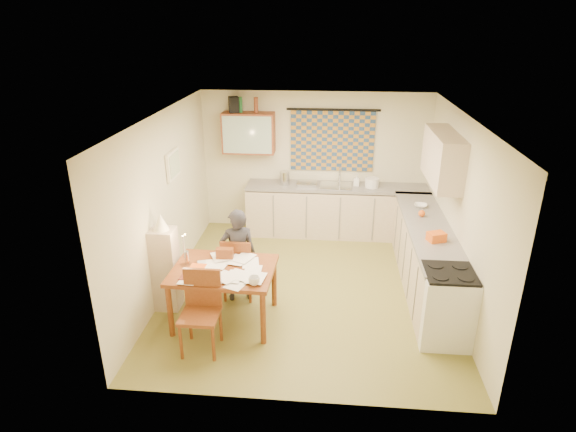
# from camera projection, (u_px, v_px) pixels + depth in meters

# --- Properties ---
(floor) EXTENTS (4.00, 4.50, 0.02)m
(floor) POSITION_uv_depth(u_px,v_px,m) (307.00, 288.00, 7.01)
(floor) COLOR olive
(floor) RESTS_ON ground
(ceiling) EXTENTS (4.00, 4.50, 0.02)m
(ceiling) POSITION_uv_depth(u_px,v_px,m) (310.00, 115.00, 6.05)
(ceiling) COLOR white
(ceiling) RESTS_ON floor
(wall_back) EXTENTS (4.00, 0.02, 2.50)m
(wall_back) POSITION_uv_depth(u_px,v_px,m) (315.00, 162.00, 8.61)
(wall_back) COLOR beige
(wall_back) RESTS_ON floor
(wall_front) EXTENTS (4.00, 0.02, 2.50)m
(wall_front) POSITION_uv_depth(u_px,v_px,m) (296.00, 297.00, 4.45)
(wall_front) COLOR beige
(wall_front) RESTS_ON floor
(wall_left) EXTENTS (0.02, 4.50, 2.50)m
(wall_left) POSITION_uv_depth(u_px,v_px,m) (164.00, 203.00, 6.70)
(wall_left) COLOR beige
(wall_left) RESTS_ON floor
(wall_right) EXTENTS (0.02, 4.50, 2.50)m
(wall_right) POSITION_uv_depth(u_px,v_px,m) (460.00, 213.00, 6.36)
(wall_right) COLOR beige
(wall_right) RESTS_ON floor
(window_blind) EXTENTS (1.45, 0.03, 1.05)m
(window_blind) POSITION_uv_depth(u_px,v_px,m) (332.00, 141.00, 8.40)
(window_blind) COLOR navy
(window_blind) RESTS_ON wall_back
(curtain_rod) EXTENTS (1.60, 0.04, 0.04)m
(curtain_rod) POSITION_uv_depth(u_px,v_px,m) (333.00, 110.00, 8.17)
(curtain_rod) COLOR black
(curtain_rod) RESTS_ON wall_back
(wall_cabinet) EXTENTS (0.90, 0.34, 0.70)m
(wall_cabinet) POSITION_uv_depth(u_px,v_px,m) (249.00, 133.00, 8.33)
(wall_cabinet) COLOR brown
(wall_cabinet) RESTS_ON wall_back
(wall_cabinet_glass) EXTENTS (0.84, 0.02, 0.64)m
(wall_cabinet_glass) POSITION_uv_depth(u_px,v_px,m) (247.00, 135.00, 8.18)
(wall_cabinet_glass) COLOR #99B2A5
(wall_cabinet_glass) RESTS_ON wall_back
(upper_cabinet_right) EXTENTS (0.34, 1.30, 0.70)m
(upper_cabinet_right) POSITION_uv_depth(u_px,v_px,m) (443.00, 158.00, 6.66)
(upper_cabinet_right) COLOR #BEA68D
(upper_cabinet_right) RESTS_ON wall_right
(framed_print) EXTENTS (0.04, 0.50, 0.40)m
(framed_print) POSITION_uv_depth(u_px,v_px,m) (173.00, 164.00, 6.89)
(framed_print) COLOR #EFEACB
(framed_print) RESTS_ON wall_left
(print_canvas) EXTENTS (0.01, 0.42, 0.32)m
(print_canvas) POSITION_uv_depth(u_px,v_px,m) (175.00, 164.00, 6.89)
(print_canvas) COLOR white
(print_canvas) RESTS_ON wall_left
(counter_back) EXTENTS (3.30, 0.62, 0.92)m
(counter_back) POSITION_uv_depth(u_px,v_px,m) (340.00, 211.00, 8.59)
(counter_back) COLOR #BEA68D
(counter_back) RESTS_ON floor
(counter_right) EXTENTS (0.62, 2.95, 0.92)m
(counter_right) POSITION_uv_depth(u_px,v_px,m) (426.00, 256.00, 6.96)
(counter_right) COLOR #BEA68D
(counter_right) RESTS_ON floor
(stove) EXTENTS (0.60, 0.60, 0.93)m
(stove) POSITION_uv_depth(u_px,v_px,m) (445.00, 306.00, 5.72)
(stove) COLOR white
(stove) RESTS_ON floor
(sink) EXTENTS (0.57, 0.48, 0.10)m
(sink) POSITION_uv_depth(u_px,v_px,m) (336.00, 188.00, 8.44)
(sink) COLOR silver
(sink) RESTS_ON counter_back
(tap) EXTENTS (0.04, 0.04, 0.28)m
(tap) POSITION_uv_depth(u_px,v_px,m) (340.00, 175.00, 8.53)
(tap) COLOR silver
(tap) RESTS_ON counter_back
(dish_rack) EXTENTS (0.35, 0.30, 0.06)m
(dish_rack) POSITION_uv_depth(u_px,v_px,m) (307.00, 183.00, 8.45)
(dish_rack) COLOR silver
(dish_rack) RESTS_ON counter_back
(kettle) EXTENTS (0.18, 0.18, 0.24)m
(kettle) POSITION_uv_depth(u_px,v_px,m) (285.00, 178.00, 8.45)
(kettle) COLOR silver
(kettle) RESTS_ON counter_back
(mixing_bowl) EXTENTS (0.30, 0.30, 0.16)m
(mixing_bowl) POSITION_uv_depth(u_px,v_px,m) (372.00, 183.00, 8.34)
(mixing_bowl) COLOR white
(mixing_bowl) RESTS_ON counter_back
(soap_bottle) EXTENTS (0.13, 0.14, 0.21)m
(soap_bottle) POSITION_uv_depth(u_px,v_px,m) (357.00, 180.00, 8.40)
(soap_bottle) COLOR white
(soap_bottle) RESTS_ON counter_back
(bowl) EXTENTS (0.27, 0.27, 0.05)m
(bowl) POSITION_uv_depth(u_px,v_px,m) (421.00, 206.00, 7.47)
(bowl) COLOR white
(bowl) RESTS_ON counter_right
(orange_bag) EXTENTS (0.26, 0.23, 0.12)m
(orange_bag) POSITION_uv_depth(u_px,v_px,m) (436.00, 237.00, 6.32)
(orange_bag) COLOR orange
(orange_bag) RESTS_ON counter_right
(fruit_orange) EXTENTS (0.10, 0.10, 0.10)m
(fruit_orange) POSITION_uv_depth(u_px,v_px,m) (422.00, 213.00, 7.10)
(fruit_orange) COLOR orange
(fruit_orange) RESTS_ON counter_right
(speaker) EXTENTS (0.21, 0.24, 0.26)m
(speaker) POSITION_uv_depth(u_px,v_px,m) (234.00, 105.00, 8.17)
(speaker) COLOR black
(speaker) RESTS_ON wall_cabinet
(bottle_green) EXTENTS (0.08, 0.08, 0.26)m
(bottle_green) POSITION_uv_depth(u_px,v_px,m) (240.00, 105.00, 8.16)
(bottle_green) COLOR #195926
(bottle_green) RESTS_ON wall_cabinet
(bottle_brown) EXTENTS (0.08, 0.08, 0.26)m
(bottle_brown) POSITION_uv_depth(u_px,v_px,m) (256.00, 105.00, 8.14)
(bottle_brown) COLOR brown
(bottle_brown) RESTS_ON wall_cabinet
(dining_table) EXTENTS (1.30, 1.01, 0.75)m
(dining_table) POSITION_uv_depth(u_px,v_px,m) (225.00, 294.00, 6.13)
(dining_table) COLOR #672F11
(dining_table) RESTS_ON floor
(chair_far) EXTENTS (0.42, 0.42, 0.91)m
(chair_far) POSITION_uv_depth(u_px,v_px,m) (239.00, 278.00, 6.70)
(chair_far) COLOR #672F11
(chair_far) RESTS_ON floor
(chair_near) EXTENTS (0.44, 0.44, 0.97)m
(chair_near) POSITION_uv_depth(u_px,v_px,m) (201.00, 327.00, 5.61)
(chair_near) COLOR #672F11
(chair_near) RESTS_ON floor
(person) EXTENTS (0.65, 0.57, 1.34)m
(person) POSITION_uv_depth(u_px,v_px,m) (238.00, 255.00, 6.50)
(person) COLOR black
(person) RESTS_ON floor
(shelf_stand) EXTENTS (0.32, 0.30, 1.14)m
(shelf_stand) POSITION_uv_depth(u_px,v_px,m) (166.00, 269.00, 6.34)
(shelf_stand) COLOR #BEA68D
(shelf_stand) RESTS_ON floor
(lampshade) EXTENTS (0.20, 0.20, 0.22)m
(lampshade) POSITION_uv_depth(u_px,v_px,m) (161.00, 222.00, 6.08)
(lampshade) COLOR #EFEACB
(lampshade) RESTS_ON shelf_stand
(letter_rack) EXTENTS (0.22, 0.11, 0.16)m
(letter_rack) POSITION_uv_depth(u_px,v_px,m) (225.00, 254.00, 6.18)
(letter_rack) COLOR #672F11
(letter_rack) RESTS_ON dining_table
(mug) EXTENTS (0.15, 0.15, 0.10)m
(mug) POSITION_uv_depth(u_px,v_px,m) (254.00, 281.00, 5.61)
(mug) COLOR white
(mug) RESTS_ON dining_table
(magazine) EXTENTS (0.22, 0.29, 0.03)m
(magazine) POSITION_uv_depth(u_px,v_px,m) (182.00, 275.00, 5.82)
(magazine) COLOR maroon
(magazine) RESTS_ON dining_table
(book) EXTENTS (0.22, 0.28, 0.02)m
(book) POSITION_uv_depth(u_px,v_px,m) (189.00, 269.00, 5.97)
(book) COLOR orange
(book) RESTS_ON dining_table
(orange_box) EXTENTS (0.14, 0.11, 0.04)m
(orange_box) POSITION_uv_depth(u_px,v_px,m) (195.00, 276.00, 5.77)
(orange_box) COLOR orange
(orange_box) RESTS_ON dining_table
(eyeglasses) EXTENTS (0.13, 0.05, 0.02)m
(eyeglasses) POSITION_uv_depth(u_px,v_px,m) (229.00, 281.00, 5.69)
(eyeglasses) COLOR black
(eyeglasses) RESTS_ON dining_table
(candle_holder) EXTENTS (0.07, 0.07, 0.18)m
(candle_holder) POSITION_uv_depth(u_px,v_px,m) (187.00, 258.00, 6.07)
(candle_holder) COLOR silver
(candle_holder) RESTS_ON dining_table
(candle) EXTENTS (0.03, 0.03, 0.22)m
(candle) POSITION_uv_depth(u_px,v_px,m) (183.00, 244.00, 5.98)
(candle) COLOR white
(candle) RESTS_ON dining_table
(candle_flame) EXTENTS (0.02, 0.02, 0.02)m
(candle_flame) POSITION_uv_depth(u_px,v_px,m) (185.00, 235.00, 5.94)
(candle_flame) COLOR #FFCC66
(candle_flame) RESTS_ON dining_table
(papers) EXTENTS (1.03, 0.99, 0.03)m
(papers) POSITION_uv_depth(u_px,v_px,m) (229.00, 270.00, 5.94)
(papers) COLOR white
(papers) RESTS_ON dining_table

